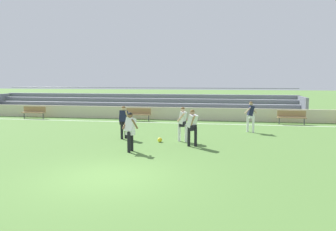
% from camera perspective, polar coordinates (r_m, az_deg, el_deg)
% --- Properties ---
extents(ground_plane, '(160.00, 160.00, 0.00)m').
position_cam_1_polar(ground_plane, '(10.67, -10.01, -10.15)').
color(ground_plane, '#517A38').
extents(field_line_sideline, '(44.00, 0.12, 0.01)m').
position_cam_1_polar(field_line_sideline, '(22.79, 1.12, -1.27)').
color(field_line_sideline, white).
rests_on(field_line_sideline, ground).
extents(sideline_wall, '(48.00, 0.16, 0.91)m').
position_cam_1_polar(sideline_wall, '(24.54, 1.80, 0.32)').
color(sideline_wall, beige).
rests_on(sideline_wall, ground).
extents(bleacher_stand, '(25.42, 3.55, 2.22)m').
position_cam_1_polar(bleacher_stand, '(27.63, -4.91, 1.93)').
color(bleacher_stand, '#9EA3AD').
rests_on(bleacher_stand, ground).
extents(bench_near_bin, '(1.80, 0.40, 0.90)m').
position_cam_1_polar(bench_near_bin, '(23.53, 20.13, -0.09)').
color(bench_near_bin, '#99754C').
rests_on(bench_near_bin, ground).
extents(bench_far_left, '(1.80, 0.40, 0.90)m').
position_cam_1_polar(bench_far_left, '(27.30, -21.67, 0.68)').
color(bench_far_left, '#99754C').
rests_on(bench_far_left, ground).
extents(bench_centre_sideline, '(1.80, 0.40, 0.90)m').
position_cam_1_polar(bench_centre_sideline, '(24.03, -5.03, 0.40)').
color(bench_centre_sideline, '#99754C').
rests_on(bench_centre_sideline, ground).
extents(player_white_deep_cover, '(0.53, 0.64, 1.64)m').
position_cam_1_polar(player_white_deep_cover, '(14.92, 4.12, -1.54)').
color(player_white_deep_cover, black).
rests_on(player_white_deep_cover, ground).
extents(player_white_wide_left, '(0.52, 0.58, 1.65)m').
position_cam_1_polar(player_white_wide_left, '(16.04, 2.50, -0.95)').
color(player_white_wide_left, white).
rests_on(player_white_wide_left, ground).
extents(player_dark_trailing_run, '(0.47, 0.42, 1.64)m').
position_cam_1_polar(player_dark_trailing_run, '(16.93, -7.49, -0.65)').
color(player_dark_trailing_run, black).
rests_on(player_dark_trailing_run, ground).
extents(player_dark_wide_right, '(0.72, 0.47, 1.72)m').
position_cam_1_polar(player_dark_wide_right, '(19.35, 13.78, 0.27)').
color(player_dark_wide_right, white).
rests_on(player_dark_wide_right, ground).
extents(player_white_challenging, '(0.62, 0.49, 1.63)m').
position_cam_1_polar(player_white_challenging, '(13.89, -6.40, -2.19)').
color(player_white_challenging, black).
rests_on(player_white_challenging, ground).
extents(soccer_ball, '(0.22, 0.22, 0.22)m').
position_cam_1_polar(soccer_ball, '(15.99, -1.39, -4.13)').
color(soccer_ball, yellow).
rests_on(soccer_ball, ground).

